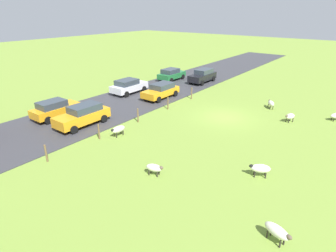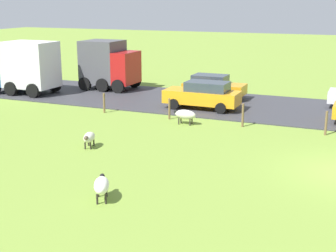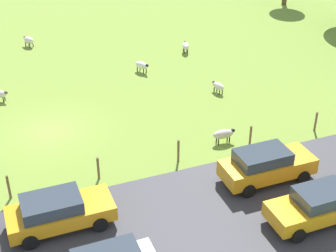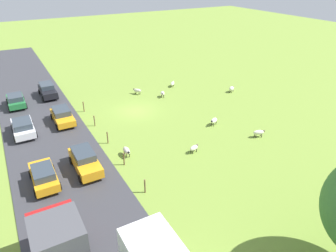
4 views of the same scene
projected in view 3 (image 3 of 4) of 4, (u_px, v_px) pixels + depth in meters
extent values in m
plane|color=olive|center=(51.00, 131.00, 28.02)|extent=(160.00, 160.00, 0.00)
ellipsoid|color=white|center=(142.00, 65.00, 34.84)|extent=(1.20, 0.95, 0.50)
ellipsoid|color=black|center=(147.00, 65.00, 34.49)|extent=(0.31, 0.28, 0.20)
cylinder|color=#2D2823|center=(146.00, 70.00, 34.94)|extent=(0.07, 0.07, 0.34)
cylinder|color=#2D2823|center=(144.00, 71.00, 34.76)|extent=(0.07, 0.07, 0.34)
cylinder|color=#2D2823|center=(140.00, 68.00, 35.28)|extent=(0.07, 0.07, 0.34)
cylinder|color=#2D2823|center=(137.00, 69.00, 35.10)|extent=(0.07, 0.07, 0.34)
ellipsoid|color=beige|center=(223.00, 134.00, 26.72)|extent=(0.56, 1.20, 0.50)
ellipsoid|color=black|center=(233.00, 131.00, 26.82)|extent=(0.19, 0.27, 0.20)
cylinder|color=#2D2823|center=(227.00, 138.00, 27.11)|extent=(0.07, 0.07, 0.36)
cylinder|color=#2D2823|center=(229.00, 140.00, 26.88)|extent=(0.07, 0.07, 0.36)
cylinder|color=#2D2823|center=(216.00, 140.00, 26.93)|extent=(0.07, 0.07, 0.36)
cylinder|color=#2D2823|center=(218.00, 142.00, 26.70)|extent=(0.07, 0.07, 0.36)
ellipsoid|color=silver|center=(186.00, 46.00, 38.01)|extent=(1.22, 0.81, 0.47)
ellipsoid|color=brown|center=(185.00, 42.00, 38.42)|extent=(0.30, 0.25, 0.20)
cylinder|color=#2D2823|center=(184.00, 49.00, 38.46)|extent=(0.07, 0.07, 0.37)
cylinder|color=#2D2823|center=(187.00, 49.00, 38.47)|extent=(0.07, 0.07, 0.37)
cylinder|color=#2D2823|center=(184.00, 52.00, 37.92)|extent=(0.07, 0.07, 0.37)
cylinder|color=#2D2823|center=(188.00, 52.00, 37.93)|extent=(0.07, 0.07, 0.37)
ellipsoid|color=silver|center=(218.00, 86.00, 32.03)|extent=(1.03, 0.68, 0.45)
ellipsoid|color=brown|center=(214.00, 82.00, 32.29)|extent=(0.30, 0.24, 0.20)
cylinder|color=#2D2823|center=(214.00, 90.00, 32.30)|extent=(0.07, 0.07, 0.31)
cylinder|color=#2D2823|center=(217.00, 89.00, 32.43)|extent=(0.07, 0.07, 0.31)
cylinder|color=#2D2823|center=(219.00, 92.00, 31.94)|extent=(0.07, 0.07, 0.31)
cylinder|color=#2D2823|center=(222.00, 91.00, 32.07)|extent=(0.07, 0.07, 0.31)
ellipsoid|color=silver|center=(29.00, 40.00, 39.12)|extent=(1.12, 0.97, 0.56)
ellipsoid|color=brown|center=(25.00, 37.00, 39.31)|extent=(0.31, 0.28, 0.20)
cylinder|color=#2D2823|center=(26.00, 44.00, 39.35)|extent=(0.07, 0.07, 0.31)
cylinder|color=#2D2823|center=(29.00, 43.00, 39.55)|extent=(0.07, 0.07, 0.31)
cylinder|color=#2D2823|center=(30.00, 46.00, 39.05)|extent=(0.07, 0.07, 0.31)
cylinder|color=#2D2823|center=(33.00, 45.00, 39.26)|extent=(0.07, 0.07, 0.31)
ellipsoid|color=brown|center=(6.00, 93.00, 30.88)|extent=(0.27, 0.31, 0.20)
cylinder|color=#2D2823|center=(5.00, 98.00, 31.23)|extent=(0.07, 0.07, 0.33)
cylinder|color=#2D2823|center=(3.00, 100.00, 31.00)|extent=(0.07, 0.07, 0.33)
cylinder|color=brown|center=(9.00, 187.00, 22.53)|extent=(0.12, 0.12, 1.26)
cylinder|color=brown|center=(98.00, 168.00, 23.86)|extent=(0.12, 0.12, 1.21)
cylinder|color=brown|center=(178.00, 151.00, 25.17)|extent=(0.12, 0.12, 1.24)
cylinder|color=brown|center=(250.00, 136.00, 26.50)|extent=(0.12, 0.12, 1.17)
cylinder|color=brown|center=(316.00, 121.00, 27.81)|extent=(0.12, 0.12, 1.18)
cube|color=orange|center=(267.00, 167.00, 23.67)|extent=(1.76, 4.53, 0.78)
cube|color=#333D47|center=(263.00, 157.00, 23.22)|extent=(1.55, 2.49, 0.56)
cylinder|color=black|center=(283.00, 158.00, 25.04)|extent=(0.22, 0.64, 0.64)
cylinder|color=black|center=(303.00, 177.00, 23.62)|extent=(0.22, 0.64, 0.64)
cylinder|color=black|center=(231.00, 170.00, 24.11)|extent=(0.22, 0.64, 0.64)
cylinder|color=black|center=(249.00, 191.00, 22.69)|extent=(0.22, 0.64, 0.64)
cube|color=orange|center=(61.00, 213.00, 20.84)|extent=(1.84, 4.42, 0.65)
cube|color=#333D47|center=(51.00, 204.00, 20.43)|extent=(1.62, 2.43, 0.56)
cylinder|color=black|center=(90.00, 199.00, 22.20)|extent=(0.22, 0.64, 0.64)
cylinder|color=black|center=(100.00, 225.00, 20.72)|extent=(0.22, 0.64, 0.64)
cylinder|color=black|center=(24.00, 214.00, 21.29)|extent=(0.22, 0.64, 0.64)
cylinder|color=black|center=(30.00, 242.00, 19.81)|extent=(0.22, 0.64, 0.64)
cube|color=orange|center=(314.00, 209.00, 21.09)|extent=(1.73, 4.09, 0.68)
cube|color=#333D47|center=(322.00, 195.00, 20.87)|extent=(1.52, 2.25, 0.56)
cylinder|color=black|center=(298.00, 236.00, 20.15)|extent=(0.22, 0.64, 0.64)
cylinder|color=black|center=(275.00, 210.00, 21.54)|extent=(0.22, 0.64, 0.64)
cylinder|color=black|center=(326.00, 196.00, 22.37)|extent=(0.22, 0.64, 0.64)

